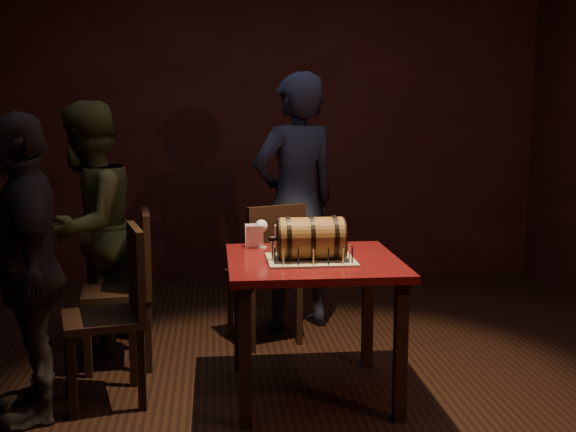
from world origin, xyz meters
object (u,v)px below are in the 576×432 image
(pint_of_ale, at_px, (281,239))
(person_left_rear, at_px, (88,228))
(chair_left_rear, at_px, (130,280))
(person_back, at_px, (296,203))
(pub_table, at_px, (313,279))
(chair_back, at_px, (270,266))
(wine_glass_left, at_px, (261,227))
(person_left_front, at_px, (27,268))
(wine_glass_mid, at_px, (297,227))
(wine_glass_right, at_px, (320,228))
(barrel_cake, at_px, (311,238))
(chair_left_front, at_px, (118,304))

(pint_of_ale, xyz_separation_m, person_left_rear, (-1.15, 0.66, -0.03))
(pint_of_ale, relative_size, person_left_rear, 0.10)
(chair_left_rear, bearing_deg, person_back, 30.41)
(chair_left_rear, bearing_deg, pub_table, -29.27)
(chair_back, bearing_deg, wine_glass_left, -99.47)
(person_left_rear, xyz_separation_m, person_left_front, (-0.13, -0.98, -0.03))
(wine_glass_left, distance_m, person_left_rear, 1.18)
(wine_glass_mid, xyz_separation_m, person_left_rear, (-1.25, 0.55, -0.08))
(wine_glass_right, distance_m, chair_left_rear, 1.18)
(person_back, height_order, person_left_front, person_back)
(chair_left_rear, relative_size, person_left_front, 0.61)
(chair_left_rear, height_order, person_left_rear, person_left_rear)
(barrel_cake, distance_m, pint_of_ale, 0.28)
(wine_glass_mid, relative_size, person_left_front, 0.11)
(person_back, bearing_deg, wine_glass_right, 67.76)
(barrel_cake, xyz_separation_m, wine_glass_left, (-0.23, 0.38, -0.00))
(pub_table, bearing_deg, wine_glass_left, 128.35)
(chair_back, relative_size, person_left_front, 0.61)
(wine_glass_left, bearing_deg, wine_glass_mid, -4.84)
(wine_glass_mid, distance_m, pint_of_ale, 0.16)
(chair_left_front, bearing_deg, wine_glass_right, 12.78)
(wine_glass_left, relative_size, person_left_rear, 0.10)
(pub_table, xyz_separation_m, barrel_cake, (-0.02, -0.06, 0.23))
(wine_glass_mid, bearing_deg, chair_back, 101.91)
(wine_glass_mid, height_order, chair_left_front, chair_left_front)
(barrel_cake, distance_m, wine_glass_right, 0.35)
(person_back, height_order, person_left_rear, person_back)
(wine_glass_right, bearing_deg, barrel_cake, -106.04)
(barrel_cake, height_order, chair_back, barrel_cake)
(barrel_cake, bearing_deg, wine_glass_right, 73.96)
(chair_back, bearing_deg, pub_table, -78.86)
(wine_glass_right, bearing_deg, person_left_rear, 157.43)
(person_left_rear, bearing_deg, wine_glass_mid, 87.22)
(wine_glass_left, height_order, person_left_front, person_left_front)
(wine_glass_mid, xyz_separation_m, person_left_front, (-1.38, -0.43, -0.11))
(wine_glass_left, xyz_separation_m, chair_left_rear, (-0.77, 0.25, -0.35))
(pub_table, height_order, pint_of_ale, pint_of_ale)
(barrel_cake, height_order, pint_of_ale, barrel_cake)
(chair_back, bearing_deg, barrel_cake, -80.88)
(wine_glass_mid, relative_size, wine_glass_right, 1.00)
(wine_glass_left, height_order, wine_glass_right, same)
(wine_glass_left, relative_size, chair_left_rear, 0.17)
(barrel_cake, relative_size, chair_left_rear, 0.42)
(wine_glass_right, relative_size, person_left_front, 0.11)
(wine_glass_right, height_order, chair_back, chair_back)
(chair_left_front, height_order, person_left_rear, person_left_rear)
(wine_glass_mid, distance_m, wine_glass_right, 0.13)
(chair_left_rear, bearing_deg, person_left_rear, 135.37)
(pint_of_ale, height_order, person_left_front, person_left_front)
(chair_left_rear, bearing_deg, wine_glass_mid, -15.57)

